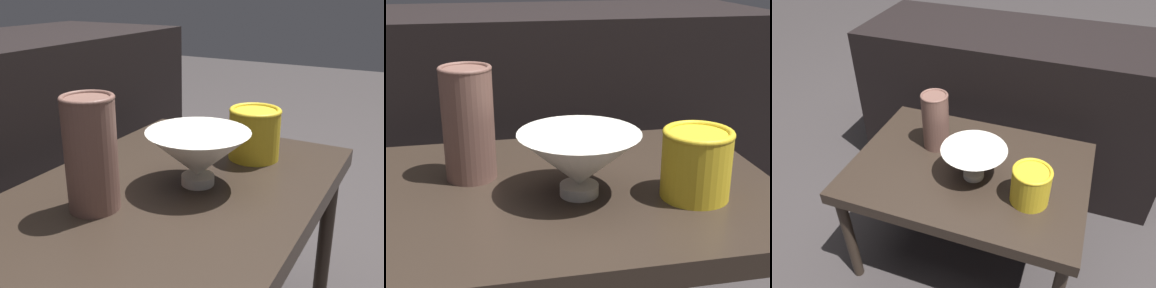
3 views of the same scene
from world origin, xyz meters
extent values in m
cube|color=#2D231C|center=(0.00, 0.00, 0.41)|extent=(0.77, 0.54, 0.04)
cylinder|color=#2D231C|center=(0.35, 0.24, 0.19)|extent=(0.04, 0.04, 0.39)
cube|color=black|center=(0.00, 0.61, 0.33)|extent=(1.32, 0.50, 0.67)
cylinder|color=silver|center=(0.03, -0.04, 0.44)|extent=(0.07, 0.07, 0.02)
cone|color=silver|center=(0.03, -0.04, 0.49)|extent=(0.20, 0.20, 0.09)
cylinder|color=brown|center=(-0.15, 0.08, 0.53)|extent=(0.09, 0.09, 0.20)
torus|color=brown|center=(-0.15, 0.08, 0.63)|extent=(0.09, 0.09, 0.01)
cylinder|color=gold|center=(0.22, -0.08, 0.48)|extent=(0.11, 0.11, 0.11)
torus|color=gold|center=(0.22, -0.08, 0.54)|extent=(0.12, 0.12, 0.01)
camera|label=1|loc=(-0.69, -0.42, 0.80)|focal=42.00mm
camera|label=2|loc=(-0.14, -0.84, 0.81)|focal=50.00mm
camera|label=3|loc=(0.30, -0.89, 1.23)|focal=35.00mm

